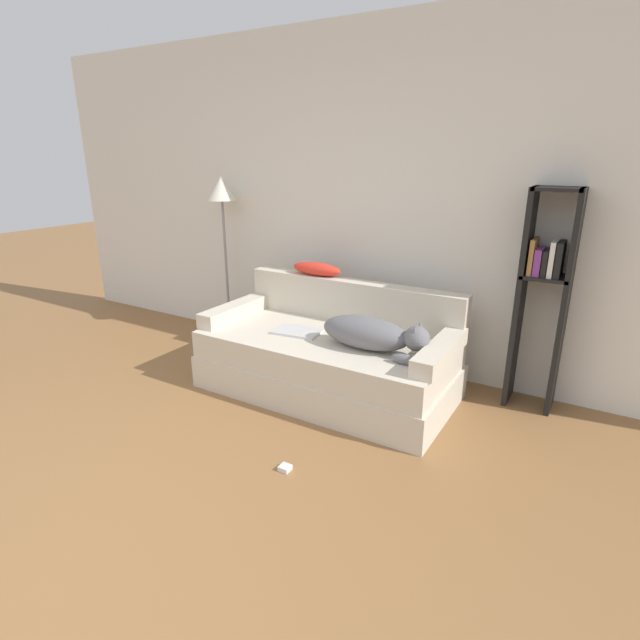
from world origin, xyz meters
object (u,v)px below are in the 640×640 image
object	(u,v)px
throw_pillow	(317,269)
floor_lamp	(222,202)
bookshelf	(544,289)
power_adapter	(285,468)
dog	(372,334)
couch	(327,364)
laptop	(297,331)

from	to	relation	value
throw_pillow	floor_lamp	bearing A→B (deg)	172.96
bookshelf	power_adapter	distance (m)	2.07
dog	throw_pillow	xyz separation A→B (m)	(-0.74, 0.48, 0.27)
couch	floor_lamp	distance (m)	1.87
couch	laptop	xyz separation A→B (m)	(-0.22, -0.06, 0.24)
throw_pillow	bookshelf	bearing A→B (deg)	5.74
couch	power_adapter	size ratio (longest dim) A/B	29.44
throw_pillow	power_adapter	world-z (taller)	throw_pillow
dog	throw_pillow	world-z (taller)	throw_pillow
dog	bookshelf	bearing A→B (deg)	34.34
laptop	throw_pillow	world-z (taller)	throw_pillow
dog	floor_lamp	xyz separation A→B (m)	(-1.82, 0.62, 0.74)
laptop	throw_pillow	size ratio (longest dim) A/B	0.85
laptop	floor_lamp	size ratio (longest dim) A/B	0.25
throw_pillow	floor_lamp	xyz separation A→B (m)	(-1.09, 0.13, 0.47)
couch	laptop	distance (m)	0.33
throw_pillow	laptop	bearing A→B (deg)	-76.27
couch	throw_pillow	bearing A→B (deg)	129.36
bookshelf	floor_lamp	bearing A→B (deg)	-179.27
floor_lamp	power_adapter	world-z (taller)	floor_lamp
throw_pillow	power_adapter	distance (m)	1.75
couch	floor_lamp	xyz separation A→B (m)	(-1.43, 0.55, 1.08)
dog	laptop	size ratio (longest dim) A/B	2.06
couch	throw_pillow	distance (m)	0.81
bookshelf	floor_lamp	world-z (taller)	floor_lamp
throw_pillow	dog	bearing A→B (deg)	-33.34
couch	dog	size ratio (longest dim) A/B	2.42
couch	laptop	world-z (taller)	laptop
throw_pillow	bookshelf	distance (m)	1.70
throw_pillow	bookshelf	xyz separation A→B (m)	(1.69, 0.17, 0.03)
throw_pillow	bookshelf	world-z (taller)	bookshelf
dog	power_adapter	xyz separation A→B (m)	(-0.09, -0.92, -0.55)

